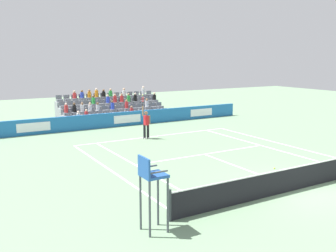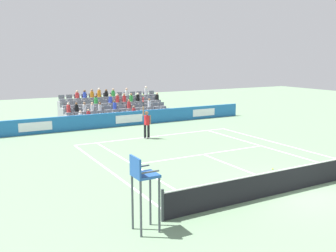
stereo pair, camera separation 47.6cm
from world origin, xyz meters
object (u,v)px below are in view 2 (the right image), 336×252
(tennis_net, at_px, (296,178))
(tennis_player, at_px, (147,123))
(umpire_chair, at_px, (143,183))
(loose_tennis_ball, at_px, (273,169))

(tennis_net, relative_size, tennis_player, 4.19)
(tennis_net, distance_m, tennis_player, 11.56)
(umpire_chair, bearing_deg, tennis_player, -116.31)
(tennis_net, xyz_separation_m, loose_tennis_ball, (-1.23, -2.50, -0.46))
(tennis_net, height_order, tennis_player, tennis_player)
(tennis_net, bearing_deg, loose_tennis_ball, -116.24)
(tennis_player, xyz_separation_m, umpire_chair, (5.86, 11.86, 0.53))
(loose_tennis_ball, bearing_deg, tennis_net, 63.76)
(umpire_chair, bearing_deg, loose_tennis_ball, -160.46)
(umpire_chair, relative_size, loose_tennis_ball, 34.41)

